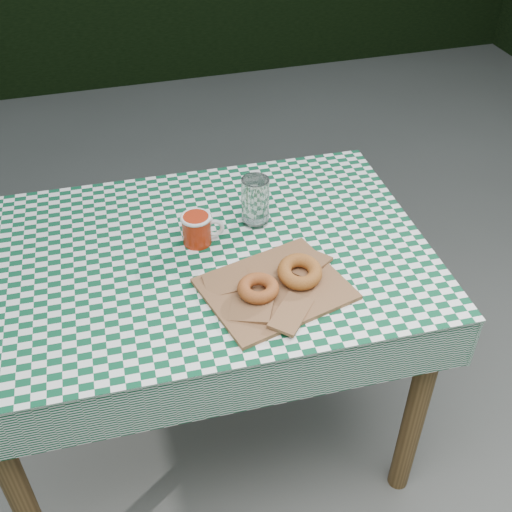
{
  "coord_description": "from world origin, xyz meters",
  "views": [
    {
      "loc": [
        -0.16,
        -1.19,
        1.78
      ],
      "look_at": [
        0.17,
        -0.03,
        0.79
      ],
      "focal_mm": 43.99,
      "sensor_mm": 36.0,
      "label": 1
    }
  ],
  "objects_px": {
    "paper_bag": "(275,288)",
    "coffee_mug": "(197,229)",
    "drinking_glass": "(255,201)",
    "table": "(206,353)"
  },
  "relations": [
    {
      "from": "table",
      "to": "drinking_glass",
      "type": "relative_size",
      "value": 8.62
    },
    {
      "from": "table",
      "to": "coffee_mug",
      "type": "height_order",
      "value": "coffee_mug"
    },
    {
      "from": "table",
      "to": "paper_bag",
      "type": "distance_m",
      "value": 0.46
    },
    {
      "from": "coffee_mug",
      "to": "drinking_glass",
      "type": "relative_size",
      "value": 1.1
    },
    {
      "from": "table",
      "to": "coffee_mug",
      "type": "bearing_deg",
      "value": 84.58
    },
    {
      "from": "paper_bag",
      "to": "coffee_mug",
      "type": "bearing_deg",
      "value": 120.9
    },
    {
      "from": "table",
      "to": "coffee_mug",
      "type": "xyz_separation_m",
      "value": [
        0.01,
        0.05,
        0.42
      ]
    },
    {
      "from": "paper_bag",
      "to": "drinking_glass",
      "type": "bearing_deg",
      "value": 83.84
    },
    {
      "from": "paper_bag",
      "to": "coffee_mug",
      "type": "relative_size",
      "value": 2.19
    },
    {
      "from": "table",
      "to": "coffee_mug",
      "type": "distance_m",
      "value": 0.43
    }
  ]
}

